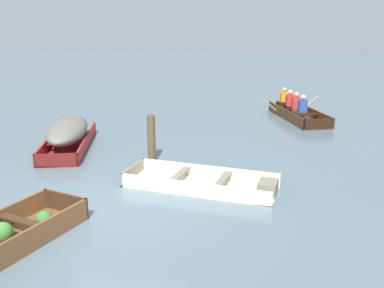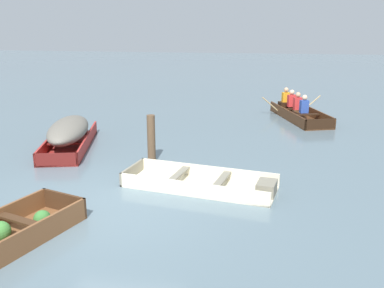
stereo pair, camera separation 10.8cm
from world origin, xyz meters
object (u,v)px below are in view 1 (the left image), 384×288
skiff_cream_near_moored (207,184)px  rowboat_dark_varnish_with_crew (296,111)px  mooring_post (151,139)px  skiff_red_mid_moored (68,132)px

skiff_cream_near_moored → rowboat_dark_varnish_with_crew: (2.36, 7.22, 0.14)m
skiff_cream_near_moored → mooring_post: mooring_post is taller
skiff_red_mid_moored → mooring_post: mooring_post is taller
skiff_red_mid_moored → skiff_cream_near_moored: bearing=-30.0°
skiff_cream_near_moored → mooring_post: 2.21m
skiff_cream_near_moored → mooring_post: size_ratio=2.81×
skiff_cream_near_moored → rowboat_dark_varnish_with_crew: 7.59m
skiff_red_mid_moored → rowboat_dark_varnish_with_crew: bearing=36.8°
skiff_red_mid_moored → rowboat_dark_varnish_with_crew: (6.47, 4.84, -0.20)m
rowboat_dark_varnish_with_crew → mooring_post: size_ratio=2.88×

